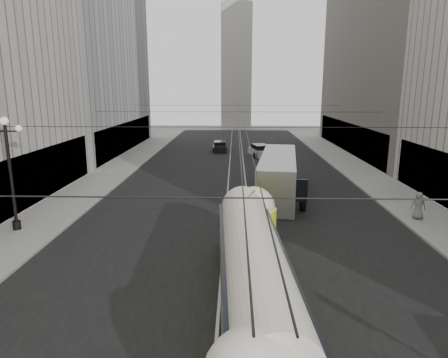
{
  "coord_description": "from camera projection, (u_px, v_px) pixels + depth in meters",
  "views": [
    {
      "loc": [
        -0.18,
        -3.24,
        8.02
      ],
      "look_at": [
        -0.71,
        15.8,
        3.67
      ],
      "focal_mm": 32.0,
      "sensor_mm": 36.0,
      "label": 1
    }
  ],
  "objects": [
    {
      "name": "road",
      "position": [
        237.0,
        178.0,
        36.61
      ],
      "size": [
        20.0,
        85.0,
        0.02
      ],
      "primitive_type": "cube",
      "color": "black",
      "rests_on": "ground"
    },
    {
      "name": "sidewalk_left",
      "position": [
        118.0,
        169.0,
        40.33
      ],
      "size": [
        4.0,
        72.0,
        0.15
      ],
      "primitive_type": "cube",
      "color": "gray",
      "rests_on": "ground"
    },
    {
      "name": "sidewalk_right",
      "position": [
        357.0,
        170.0,
        39.68
      ],
      "size": [
        4.0,
        72.0,
        0.15
      ],
      "primitive_type": "cube",
      "color": "gray",
      "rests_on": "ground"
    },
    {
      "name": "rail_left",
      "position": [
        229.0,
        178.0,
        36.63
      ],
      "size": [
        0.12,
        85.0,
        0.04
      ],
      "primitive_type": "cube",
      "color": "gray",
      "rests_on": "ground"
    },
    {
      "name": "rail_right",
      "position": [
        245.0,
        178.0,
        36.59
      ],
      "size": [
        0.12,
        85.0,
        0.04
      ],
      "primitive_type": "cube",
      "color": "gray",
      "rests_on": "ground"
    },
    {
      "name": "building_left_far",
      "position": [
        75.0,
        36.0,
        49.08
      ],
      "size": [
        12.6,
        28.6,
        28.6
      ],
      "color": "#999999",
      "rests_on": "ground"
    },
    {
      "name": "building_right_far",
      "position": [
        405.0,
        17.0,
        47.55
      ],
      "size": [
        12.6,
        32.6,
        32.6
      ],
      "color": "#514C47",
      "rests_on": "ground"
    },
    {
      "name": "distant_tower",
      "position": [
        236.0,
        53.0,
        79.58
      ],
      "size": [
        6.0,
        6.0,
        31.36
      ],
      "color": "#B2AFA8",
      "rests_on": "ground"
    },
    {
      "name": "lamppost_left_mid",
      "position": [
        10.0,
        168.0,
        21.99
      ],
      "size": [
        1.86,
        0.44,
        6.37
      ],
      "color": "black",
      "rests_on": "sidewalk_left"
    },
    {
      "name": "catenary",
      "position": [
        239.0,
        114.0,
        34.32
      ],
      "size": [
        25.0,
        72.0,
        0.23
      ],
      "color": "black",
      "rests_on": "ground"
    },
    {
      "name": "streetcar",
      "position": [
        253.0,
        271.0,
        14.41
      ],
      "size": [
        2.92,
        14.78,
        3.22
      ],
      "color": "yellow",
      "rests_on": "ground"
    },
    {
      "name": "city_bus",
      "position": [
        278.0,
        173.0,
        30.33
      ],
      "size": [
        4.12,
        12.36,
        3.07
      ],
      "color": "#96999B",
      "rests_on": "ground"
    },
    {
      "name": "sedan_white_far",
      "position": [
        260.0,
        151.0,
        48.08
      ],
      "size": [
        2.89,
        4.78,
        1.41
      ],
      "color": "white",
      "rests_on": "ground"
    },
    {
      "name": "sedan_dark_far",
      "position": [
        220.0,
        147.0,
        51.92
      ],
      "size": [
        1.8,
        4.13,
        1.29
      ],
      "color": "black",
      "rests_on": "ground"
    },
    {
      "name": "pedestrian_sidewalk_right",
      "position": [
        418.0,
        206.0,
        24.42
      ],
      "size": [
        0.95,
        0.75,
        1.69
      ],
      "primitive_type": "imported",
      "rotation": [
        0.0,
        0.0,
        2.81
      ],
      "color": "slate",
      "rests_on": "sidewalk_right"
    }
  ]
}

